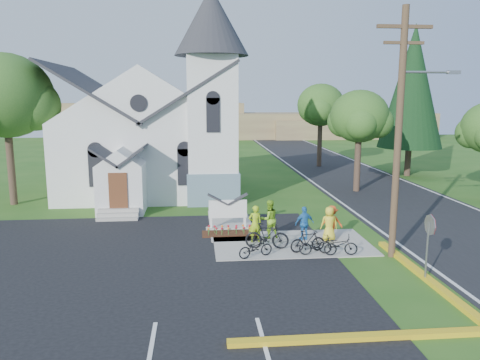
{
  "coord_description": "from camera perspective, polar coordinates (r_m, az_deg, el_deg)",
  "views": [
    {
      "loc": [
        -2.74,
        -19.43,
        6.54
      ],
      "look_at": [
        -0.42,
        5.0,
        2.18
      ],
      "focal_mm": 35.0,
      "sensor_mm": 36.0,
      "label": 1
    }
  ],
  "objects": [
    {
      "name": "stop_sign",
      "position": [
        17.93,
        22.06,
        -6.07
      ],
      "size": [
        0.11,
        0.76,
        2.48
      ],
      "color": "gray",
      "rests_on": "ground"
    },
    {
      "name": "cyclist_1",
      "position": [
        21.85,
        3.57,
        -4.77
      ],
      "size": [
        1.03,
        0.9,
        1.8
      ],
      "primitive_type": "imported",
      "rotation": [
        0.0,
        0.0,
        3.43
      ],
      "color": "#7AB722",
      "rests_on": "sidewalk"
    },
    {
      "name": "ground",
      "position": [
        20.68,
        2.49,
        -8.37
      ],
      "size": [
        120.0,
        120.0,
        0.0
      ],
      "primitive_type": "plane",
      "color": "#265618",
      "rests_on": "ground"
    },
    {
      "name": "bike_2",
      "position": [
        19.85,
        9.48,
        -7.9
      ],
      "size": [
        1.63,
        0.76,
        0.82
      ],
      "primitive_type": "imported",
      "rotation": [
        0.0,
        0.0,
        1.43
      ],
      "color": "black",
      "rests_on": "sidewalk"
    },
    {
      "name": "road",
      "position": [
        37.29,
        14.64,
        -0.35
      ],
      "size": [
        8.0,
        90.0,
        0.02
      ],
      "primitive_type": "cube",
      "color": "black",
      "rests_on": "ground"
    },
    {
      "name": "church",
      "position": [
        32.06,
        -10.42,
        7.59
      ],
      "size": [
        12.35,
        12.0,
        13.0
      ],
      "color": "white",
      "rests_on": "ground"
    },
    {
      "name": "tree_lot_corner",
      "position": [
        31.51,
        -26.73,
        9.13
      ],
      "size": [
        5.6,
        5.6,
        9.15
      ],
      "color": "#3B2920",
      "rests_on": "ground"
    },
    {
      "name": "tree_road_mid",
      "position": [
        45.0,
        9.81,
        8.96
      ],
      "size": [
        4.4,
        4.4,
        7.8
      ],
      "color": "#3B2920",
      "rests_on": "ground"
    },
    {
      "name": "conifer",
      "position": [
        41.43,
        20.29,
        10.63
      ],
      "size": [
        5.2,
        5.2,
        12.4
      ],
      "color": "#3B2920",
      "rests_on": "ground"
    },
    {
      "name": "tree_road_near",
      "position": [
        33.41,
        14.36,
        7.47
      ],
      "size": [
        4.0,
        4.0,
        7.05
      ],
      "color": "#3B2920",
      "rests_on": "ground"
    },
    {
      "name": "parking_lot",
      "position": [
        19.09,
        -18.28,
        -10.45
      ],
      "size": [
        20.0,
        16.0,
        0.02
      ],
      "primitive_type": "cube",
      "color": "black",
      "rests_on": "ground"
    },
    {
      "name": "flower_bed",
      "position": [
        22.73,
        -1.33,
        -6.56
      ],
      "size": [
        2.6,
        1.1,
        0.07
      ],
      "primitive_type": "cube",
      "color": "#391A0F",
      "rests_on": "ground"
    },
    {
      "name": "bike_3",
      "position": [
        20.18,
        8.25,
        -7.38
      ],
      "size": [
        1.64,
        0.75,
        0.95
      ],
      "primitive_type": "imported",
      "rotation": [
        0.0,
        0.0,
        1.77
      ],
      "color": "black",
      "rests_on": "sidewalk"
    },
    {
      "name": "sidewalk",
      "position": [
        21.39,
        6.32,
        -7.72
      ],
      "size": [
        7.0,
        4.0,
        0.05
      ],
      "primitive_type": "cube",
      "color": "gray",
      "rests_on": "ground"
    },
    {
      "name": "cyclist_2",
      "position": [
        21.72,
        7.86,
        -5.25
      ],
      "size": [
        0.98,
        0.57,
        1.57
      ],
      "primitive_type": "imported",
      "rotation": [
        0.0,
        0.0,
        3.35
      ],
      "color": "#2570B9",
      "rests_on": "sidewalk"
    },
    {
      "name": "bike_1",
      "position": [
        20.4,
        3.31,
        -6.81
      ],
      "size": [
        1.96,
        0.85,
        1.14
      ],
      "primitive_type": "imported",
      "rotation": [
        0.0,
        0.0,
        1.4
      ],
      "color": "black",
      "rests_on": "sidewalk"
    },
    {
      "name": "cyclist_0",
      "position": [
        21.21,
        1.85,
        -5.35
      ],
      "size": [
        0.67,
        0.5,
        1.7
      ],
      "primitive_type": "imported",
      "rotation": [
        0.0,
        0.0,
        3.29
      ],
      "color": "#95C016",
      "rests_on": "sidewalk"
    },
    {
      "name": "bike_0",
      "position": [
        19.36,
        1.91,
        -8.26
      ],
      "size": [
        1.61,
        1.04,
        0.8
      ],
      "primitive_type": "imported",
      "rotation": [
        0.0,
        0.0,
        1.94
      ],
      "color": "black",
      "rests_on": "sidewalk"
    },
    {
      "name": "cyclist_4",
      "position": [
        21.8,
        10.82,
        -5.26
      ],
      "size": [
        0.8,
        0.54,
        1.59
      ],
      "primitive_type": "imported",
      "rotation": [
        0.0,
        0.0,
        3.09
      ],
      "color": "yellow",
      "rests_on": "sidewalk"
    },
    {
      "name": "church_sign",
      "position": [
        23.34,
        -1.5,
        -3.59
      ],
      "size": [
        2.2,
        0.4,
        1.7
      ],
      "color": "gray",
      "rests_on": "ground"
    },
    {
      "name": "utility_pole",
      "position": [
        19.71,
        18.97,
        6.23
      ],
      "size": [
        3.45,
        0.28,
        10.0
      ],
      "color": "#423221",
      "rests_on": "ground"
    },
    {
      "name": "cyclist_3",
      "position": [
        22.29,
        11.12,
        -5.01
      ],
      "size": [
        1.1,
        0.82,
        1.53
      ],
      "primitive_type": "imported",
      "rotation": [
        0.0,
        0.0,
        2.86
      ],
      "color": "#E94C19",
      "rests_on": "sidewalk"
    },
    {
      "name": "distant_hills",
      "position": [
        76.13,
        -0.84,
        6.78
      ],
      "size": [
        61.0,
        10.0,
        5.6
      ],
      "color": "brown",
      "rests_on": "ground"
    },
    {
      "name": "bike_4",
      "position": [
        20.11,
        11.86,
        -7.7
      ],
      "size": [
        1.7,
        0.98,
        0.84
      ],
      "primitive_type": "imported",
      "rotation": [
        0.0,
        0.0,
        1.29
      ],
      "color": "black",
      "rests_on": "sidewalk"
    }
  ]
}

